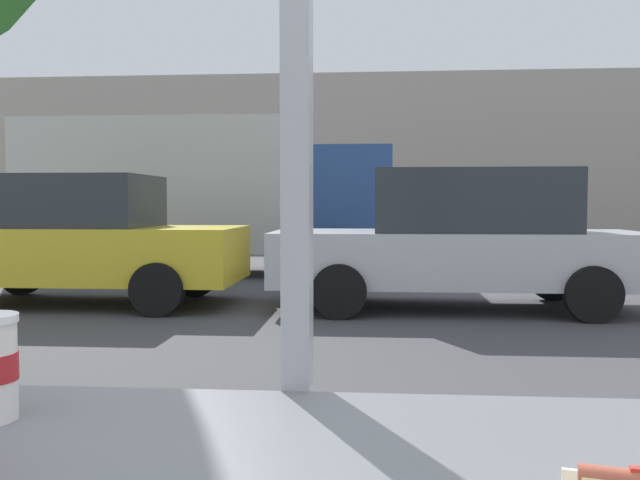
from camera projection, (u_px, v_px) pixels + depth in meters
ground_plane at (364, 302)px, 9.15m from camera, size 60.00×60.00×0.00m
building_facade_far at (371, 159)px, 23.17m from camera, size 28.00×1.20×5.71m
parked_car_yellow at (78, 239)px, 8.87m from camera, size 4.19×1.90×1.70m
parked_car_silver at (460, 240)px, 8.47m from camera, size 4.59×1.90×1.75m
box_truck at (203, 191)px, 12.81m from camera, size 6.84×2.44×2.87m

